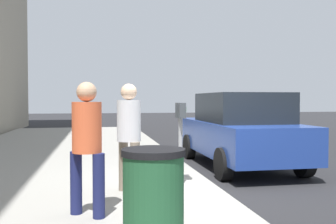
{
  "coord_description": "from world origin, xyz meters",
  "views": [
    {
      "loc": [
        -6.4,
        1.99,
        1.61
      ],
      "look_at": [
        0.33,
        0.72,
        1.39
      ],
      "focal_mm": 40.07,
      "sensor_mm": 36.0,
      "label": 1
    }
  ],
  "objects_px": {
    "trash_bin": "(153,203)",
    "pedestrian_at_meter": "(129,129)",
    "pedestrian_bystander": "(87,138)",
    "parking_meter": "(181,126)",
    "parked_sedan_near": "(240,130)"
  },
  "relations": [
    {
      "from": "trash_bin",
      "to": "pedestrian_at_meter",
      "type": "bearing_deg",
      "value": 0.4
    },
    {
      "from": "pedestrian_bystander",
      "to": "trash_bin",
      "type": "xyz_separation_m",
      "value": [
        -1.4,
        -0.63,
        -0.47
      ]
    },
    {
      "from": "parking_meter",
      "to": "pedestrian_at_meter",
      "type": "distance_m",
      "value": 0.98
    },
    {
      "from": "pedestrian_at_meter",
      "to": "parked_sedan_near",
      "type": "height_order",
      "value": "pedestrian_at_meter"
    },
    {
      "from": "parking_meter",
      "to": "trash_bin",
      "type": "xyz_separation_m",
      "value": [
        -2.86,
        0.89,
        -0.51
      ]
    },
    {
      "from": "parked_sedan_near",
      "to": "trash_bin",
      "type": "distance_m",
      "value": 5.83
    },
    {
      "from": "pedestrian_at_meter",
      "to": "parked_sedan_near",
      "type": "bearing_deg",
      "value": 17.69
    },
    {
      "from": "pedestrian_bystander",
      "to": "parked_sedan_near",
      "type": "bearing_deg",
      "value": -4.1
    },
    {
      "from": "pedestrian_at_meter",
      "to": "pedestrian_bystander",
      "type": "bearing_deg",
      "value": -144.08
    },
    {
      "from": "parking_meter",
      "to": "parked_sedan_near",
      "type": "height_order",
      "value": "parked_sedan_near"
    },
    {
      "from": "pedestrian_at_meter",
      "to": "trash_bin",
      "type": "bearing_deg",
      "value": -114.23
    },
    {
      "from": "pedestrian_at_meter",
      "to": "pedestrian_bystander",
      "type": "xyz_separation_m",
      "value": [
        -1.09,
        0.61,
        -0.02
      ]
    },
    {
      "from": "parking_meter",
      "to": "pedestrian_bystander",
      "type": "height_order",
      "value": "pedestrian_bystander"
    },
    {
      "from": "pedestrian_bystander",
      "to": "trash_bin",
      "type": "height_order",
      "value": "pedestrian_bystander"
    },
    {
      "from": "parked_sedan_near",
      "to": "pedestrian_at_meter",
      "type": "bearing_deg",
      "value": 132.32
    }
  ]
}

